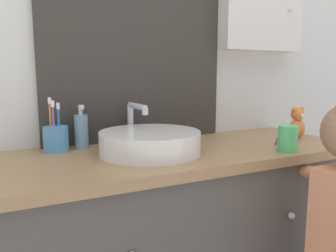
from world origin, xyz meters
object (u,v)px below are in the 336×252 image
(toothbrush_holder, at_px, (56,138))
(drinking_cup, at_px, (288,139))
(soap_dispenser, at_px, (81,131))
(teddy_bear, at_px, (297,124))
(sink_basin, at_px, (150,141))

(toothbrush_holder, xyz_separation_m, drinking_cup, (0.75, -0.36, -0.00))
(toothbrush_holder, bearing_deg, drinking_cup, -25.88)
(soap_dispenser, distance_m, drinking_cup, 0.76)
(soap_dispenser, height_order, drinking_cup, soap_dispenser)
(toothbrush_holder, xyz_separation_m, teddy_bear, (0.98, -0.20, 0.02))
(sink_basin, xyz_separation_m, teddy_bear, (0.68, -0.03, 0.02))
(drinking_cup, bearing_deg, toothbrush_holder, 154.12)
(sink_basin, distance_m, drinking_cup, 0.49)
(teddy_bear, bearing_deg, toothbrush_holder, 168.68)
(toothbrush_holder, height_order, soap_dispenser, toothbrush_holder)
(teddy_bear, bearing_deg, drinking_cup, -143.42)
(sink_basin, distance_m, teddy_bear, 0.68)
(toothbrush_holder, distance_m, teddy_bear, 0.99)
(teddy_bear, height_order, drinking_cup, teddy_bear)
(sink_basin, relative_size, teddy_bear, 2.95)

